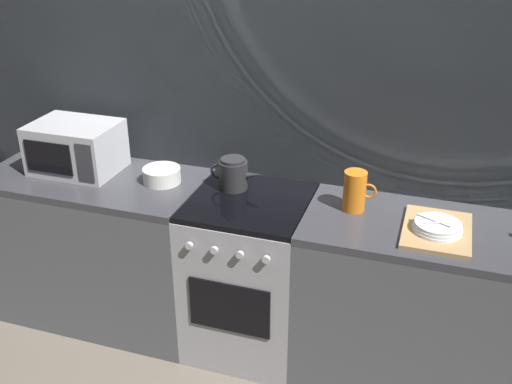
{
  "coord_description": "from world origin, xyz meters",
  "views": [
    {
      "loc": [
        0.86,
        -2.51,
        2.26
      ],
      "look_at": [
        0.04,
        0.0,
        0.95
      ],
      "focal_mm": 41.8,
      "sensor_mm": 36.0,
      "label": 1
    }
  ],
  "objects_px": {
    "stove_unit": "(249,275)",
    "pitcher": "(355,191)",
    "microwave": "(76,147)",
    "mixing_bowl": "(162,175)",
    "dish_pile": "(437,229)",
    "kettle": "(233,174)"
  },
  "relations": [
    {
      "from": "stove_unit",
      "to": "pitcher",
      "type": "height_order",
      "value": "pitcher"
    },
    {
      "from": "stove_unit",
      "to": "pitcher",
      "type": "relative_size",
      "value": 4.5
    },
    {
      "from": "kettle",
      "to": "dish_pile",
      "type": "xyz_separation_m",
      "value": [
        1.03,
        -0.15,
        -0.06
      ]
    },
    {
      "from": "stove_unit",
      "to": "pitcher",
      "type": "distance_m",
      "value": 0.76
    },
    {
      "from": "stove_unit",
      "to": "microwave",
      "type": "distance_m",
      "value": 1.18
    },
    {
      "from": "microwave",
      "to": "dish_pile",
      "type": "bearing_deg",
      "value": -3.03
    },
    {
      "from": "stove_unit",
      "to": "dish_pile",
      "type": "relative_size",
      "value": 2.25
    },
    {
      "from": "stove_unit",
      "to": "kettle",
      "type": "height_order",
      "value": "kettle"
    },
    {
      "from": "kettle",
      "to": "mixing_bowl",
      "type": "distance_m",
      "value": 0.39
    },
    {
      "from": "mixing_bowl",
      "to": "dish_pile",
      "type": "relative_size",
      "value": 0.5
    },
    {
      "from": "mixing_bowl",
      "to": "stove_unit",
      "type": "bearing_deg",
      "value": -6.22
    },
    {
      "from": "pitcher",
      "to": "dish_pile",
      "type": "height_order",
      "value": "pitcher"
    },
    {
      "from": "mixing_bowl",
      "to": "pitcher",
      "type": "relative_size",
      "value": 1.0
    },
    {
      "from": "stove_unit",
      "to": "mixing_bowl",
      "type": "height_order",
      "value": "mixing_bowl"
    },
    {
      "from": "dish_pile",
      "to": "kettle",
      "type": "bearing_deg",
      "value": 171.5
    },
    {
      "from": "stove_unit",
      "to": "microwave",
      "type": "bearing_deg",
      "value": 176.94
    },
    {
      "from": "kettle",
      "to": "pitcher",
      "type": "height_order",
      "value": "pitcher"
    },
    {
      "from": "microwave",
      "to": "pitcher",
      "type": "relative_size",
      "value": 2.3
    },
    {
      "from": "microwave",
      "to": "mixing_bowl",
      "type": "relative_size",
      "value": 2.3
    },
    {
      "from": "mixing_bowl",
      "to": "pitcher",
      "type": "bearing_deg",
      "value": 0.43
    },
    {
      "from": "stove_unit",
      "to": "kettle",
      "type": "bearing_deg",
      "value": 138.38
    },
    {
      "from": "dish_pile",
      "to": "pitcher",
      "type": "bearing_deg",
      "value": 164.36
    }
  ]
}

